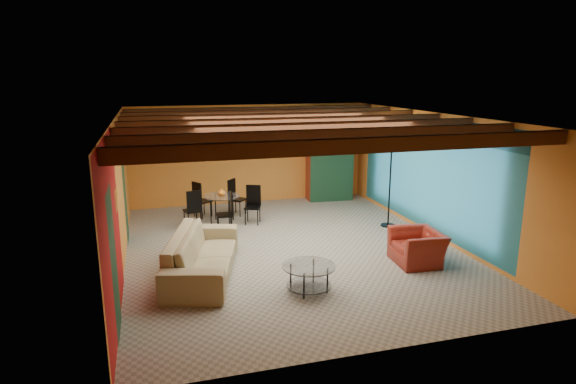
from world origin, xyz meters
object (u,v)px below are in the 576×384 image
object	(u,v)px
sofa	(203,254)
vase	(221,181)
coffee_table	(309,278)
floor_lamp	(390,183)
potted_plant	(329,117)
armoire	(328,163)
dining_table	(222,204)
armchair	(417,247)

from	to	relation	value
sofa	vase	xyz separation A→B (m)	(0.81, 3.05, 0.63)
sofa	vase	world-z (taller)	vase
coffee_table	vase	distance (m)	4.38
coffee_table	floor_lamp	bearing A→B (deg)	44.39
sofa	potted_plant	world-z (taller)	potted_plant
sofa	armoire	world-z (taller)	armoire
armoire	floor_lamp	size ratio (longest dim) A/B	1.01
sofa	armoire	xyz separation A→B (m)	(4.08, 4.54, 0.67)
sofa	armoire	distance (m)	6.14
dining_table	vase	bearing A→B (deg)	0.00
floor_lamp	vase	size ratio (longest dim) A/B	11.21
potted_plant	sofa	bearing A→B (deg)	-131.92
floor_lamp	potted_plant	distance (m)	3.16
potted_plant	vase	bearing A→B (deg)	-155.58
sofa	dining_table	distance (m)	3.16
floor_lamp	sofa	bearing A→B (deg)	-159.50
potted_plant	vase	xyz separation A→B (m)	(-3.27, -1.49, -1.33)
coffee_table	dining_table	world-z (taller)	dining_table
vase	armoire	bearing A→B (deg)	24.42
armchair	floor_lamp	xyz separation A→B (m)	(0.57, 2.26, 0.73)
coffee_table	vase	size ratio (longest dim) A/B	4.72
armchair	dining_table	distance (m)	4.81
dining_table	potted_plant	distance (m)	4.05
armchair	armoire	size ratio (longest dim) A/B	0.46
sofa	floor_lamp	bearing A→B (deg)	-54.44
coffee_table	potted_plant	world-z (taller)	potted_plant
sofa	armchair	size ratio (longest dim) A/B	2.72
armoire	potted_plant	bearing A→B (deg)	0.00
dining_table	floor_lamp	size ratio (longest dim) A/B	0.85
dining_table	armoire	bearing A→B (deg)	24.42
coffee_table	armoire	size ratio (longest dim) A/B	0.42
armchair	vase	bearing A→B (deg)	-134.67
sofa	coffee_table	world-z (taller)	sofa
armchair	sofa	bearing A→B (deg)	-93.88
sofa	armchair	xyz separation A→B (m)	(3.96, -0.57, -0.07)
potted_plant	vase	distance (m)	3.83
coffee_table	potted_plant	xyz separation A→B (m)	(2.48, 5.72, 2.12)
coffee_table	floor_lamp	world-z (taller)	floor_lamp
sofa	floor_lamp	size ratio (longest dim) A/B	1.26
sofa	potted_plant	size ratio (longest dim) A/B	5.60
sofa	floor_lamp	world-z (taller)	floor_lamp
armchair	armoire	bearing A→B (deg)	-177.03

